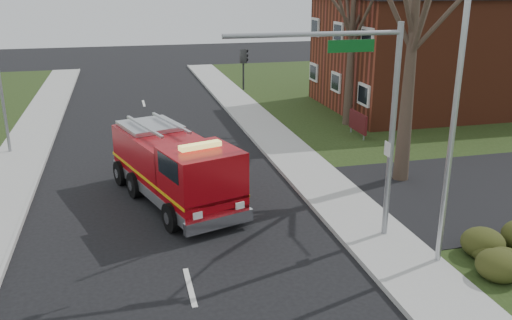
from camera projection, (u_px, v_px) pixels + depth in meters
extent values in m
plane|color=black|center=(190.00, 287.00, 14.67)|extent=(120.00, 120.00, 0.00)
cube|color=#9D9C97|center=(398.00, 258.00, 16.08)|extent=(2.40, 80.00, 0.15)
cube|color=maroon|center=(448.00, 54.00, 34.55)|extent=(15.00, 10.00, 7.00)
cube|color=silver|center=(336.00, 82.00, 33.27)|extent=(0.12, 1.40, 1.20)
cube|color=#4C1115|center=(358.00, 122.00, 28.33)|extent=(0.12, 2.00, 1.00)
cylinder|color=gray|center=(364.00, 134.00, 27.73)|extent=(0.08, 0.08, 0.90)
cylinder|color=gray|center=(351.00, 126.00, 29.21)|extent=(0.08, 0.08, 0.90)
ellipsoid|color=#303613|center=(504.00, 247.00, 15.65)|extent=(2.80, 2.00, 0.90)
cone|color=#3C2D23|center=(413.00, 34.00, 20.51)|extent=(0.64, 0.64, 12.00)
cone|color=#3C2D23|center=(352.00, 33.00, 29.38)|extent=(0.56, 0.56, 10.50)
cylinder|color=gray|center=(392.00, 136.00, 16.49)|extent=(0.18, 0.18, 6.80)
cylinder|color=gray|center=(315.00, 34.00, 14.92)|extent=(5.20, 0.14, 0.14)
cube|color=#0C591E|center=(351.00, 46.00, 15.28)|extent=(1.40, 0.06, 0.35)
imported|color=black|center=(244.00, 49.00, 14.56)|extent=(0.22, 0.18, 1.10)
cylinder|color=#B7BABF|center=(453.00, 125.00, 14.56)|extent=(0.16, 0.16, 8.40)
cylinder|color=gray|center=(0.00, 82.00, 24.89)|extent=(0.14, 0.14, 7.00)
cube|color=#97060D|center=(162.00, 158.00, 20.96)|extent=(3.67, 5.19, 1.90)
cube|color=#97060D|center=(201.00, 180.00, 18.15)|extent=(2.95, 2.95, 2.17)
cube|color=#B7BABF|center=(174.00, 184.00, 20.33)|extent=(4.40, 7.43, 0.41)
cube|color=#E5B20C|center=(174.00, 172.00, 20.17)|extent=(4.41, 7.43, 0.11)
cube|color=black|center=(215.00, 170.00, 17.14)|extent=(1.98, 0.71, 0.77)
cube|color=#E5D866|center=(200.00, 146.00, 17.77)|extent=(1.47, 0.74, 0.16)
cylinder|color=black|center=(172.00, 217.00, 17.82)|extent=(0.60, 1.04, 0.99)
cylinder|color=black|center=(234.00, 203.00, 18.99)|extent=(0.60, 1.04, 0.99)
cylinder|color=black|center=(121.00, 173.00, 21.97)|extent=(0.60, 1.04, 0.99)
cylinder|color=black|center=(174.00, 163.00, 23.15)|extent=(0.60, 1.04, 0.99)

